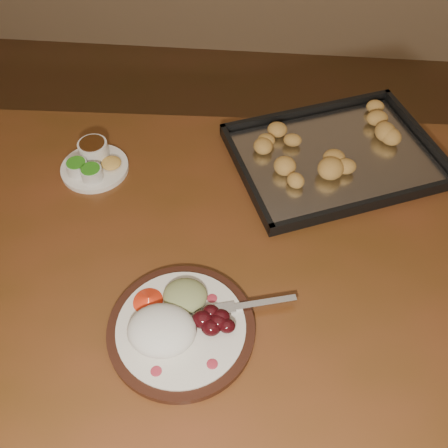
# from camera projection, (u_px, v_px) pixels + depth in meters

# --- Properties ---
(ground) EXTENTS (4.00, 4.00, 0.00)m
(ground) POSITION_uv_depth(u_px,v_px,m) (241.00, 395.00, 1.61)
(ground) COLOR #542F1C
(ground) RESTS_ON ground
(dining_table) EXTENTS (1.53, 0.96, 0.75)m
(dining_table) POSITION_uv_depth(u_px,v_px,m) (226.00, 279.00, 1.12)
(dining_table) COLOR brown
(dining_table) RESTS_ON ground
(dinner_plate) EXTENTS (0.35, 0.28, 0.06)m
(dinner_plate) POSITION_uv_depth(u_px,v_px,m) (178.00, 325.00, 0.92)
(dinner_plate) COLOR black
(dinner_plate) RESTS_ON dining_table
(condiment_saucer) EXTENTS (0.16, 0.16, 0.05)m
(condiment_saucer) POSITION_uv_depth(u_px,v_px,m) (93.00, 163.00, 1.19)
(condiment_saucer) COLOR white
(condiment_saucer) RESTS_ON dining_table
(baking_tray) EXTENTS (0.58, 0.52, 0.05)m
(baking_tray) POSITION_uv_depth(u_px,v_px,m) (335.00, 155.00, 1.22)
(baking_tray) COLOR black
(baking_tray) RESTS_ON dining_table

